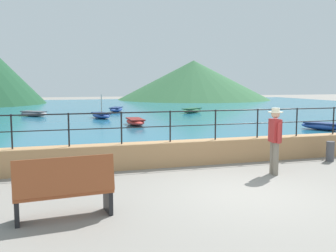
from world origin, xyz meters
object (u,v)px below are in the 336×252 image
at_px(boat_1, 324,126).
at_px(boat_3, 192,110).
at_px(bollard, 330,151).
at_px(person_walking, 275,137).
at_px(boat_5, 34,113).
at_px(boat_7, 101,115).
at_px(bench_main, 64,188).
at_px(boat_4, 116,109).
at_px(boat_6, 135,122).

bearing_deg(boat_1, boat_3, 101.20).
distance_m(bollard, boat_3, 18.67).
distance_m(person_walking, boat_3, 20.14).
xyz_separation_m(boat_5, boat_7, (4.37, -2.92, 0.00)).
height_order(bench_main, boat_7, boat_7).
height_order(bollard, boat_5, bollard).
bearing_deg(boat_3, boat_1, -78.80).
xyz_separation_m(bollard, boat_7, (-5.01, 15.89, -0.05)).
xyz_separation_m(bench_main, boat_7, (2.95, 18.71, -0.30)).
height_order(boat_3, boat_4, same).
bearing_deg(person_walking, boat_3, 75.60).
xyz_separation_m(boat_3, boat_6, (-6.12, -7.37, 0.00)).
bearing_deg(boat_7, boat_3, 19.48).
bearing_deg(boat_3, boat_5, 178.55).
distance_m(person_walking, bollard, 2.85).
distance_m(bench_main, boat_6, 14.60).
xyz_separation_m(bench_main, boat_4, (4.86, 24.26, -0.30)).
distance_m(bollard, boat_1, 7.89).
relative_size(boat_3, boat_4, 0.96).
xyz_separation_m(bench_main, boat_6, (4.25, 13.97, -0.30)).
xyz_separation_m(boat_4, boat_7, (-1.91, -5.55, 0.00)).
xyz_separation_m(person_walking, boat_7, (-2.42, 16.87, -0.72)).
height_order(boat_4, boat_6, same).
xyz_separation_m(bench_main, boat_1, (12.80, 9.05, -0.30)).
bearing_deg(boat_4, boat_6, -93.38).
distance_m(bench_main, person_walking, 5.68).
bearing_deg(boat_3, bollard, -97.43).
relative_size(boat_1, boat_6, 1.06).
distance_m(person_walking, boat_7, 17.06).
bearing_deg(boat_4, boat_7, -108.99).
bearing_deg(bollard, boat_5, 116.50).
bearing_deg(boat_7, boat_1, -44.43).
xyz_separation_m(person_walking, boat_1, (7.44, 7.21, -0.72)).
relative_size(person_walking, bollard, 2.86).
relative_size(bollard, boat_1, 0.25).
bearing_deg(bench_main, boat_1, 35.26).
xyz_separation_m(bench_main, boat_3, (10.37, 21.34, -0.30)).
height_order(person_walking, boat_5, person_walking).
relative_size(boat_6, boat_7, 0.94).
xyz_separation_m(boat_1, boat_4, (-7.94, 15.21, 0.00)).
bearing_deg(boat_6, person_walking, -84.75).
distance_m(boat_4, boat_6, 10.31).
height_order(person_walking, bollard, person_walking).
bearing_deg(bollard, boat_3, 82.57).
distance_m(bollard, boat_4, 21.66).
bearing_deg(person_walking, boat_1, 44.10).
distance_m(boat_3, boat_5, 11.80).
bearing_deg(boat_7, person_walking, -81.85).
xyz_separation_m(boat_4, boat_5, (-6.28, -2.63, 0.00)).
bearing_deg(boat_5, person_walking, -71.07).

